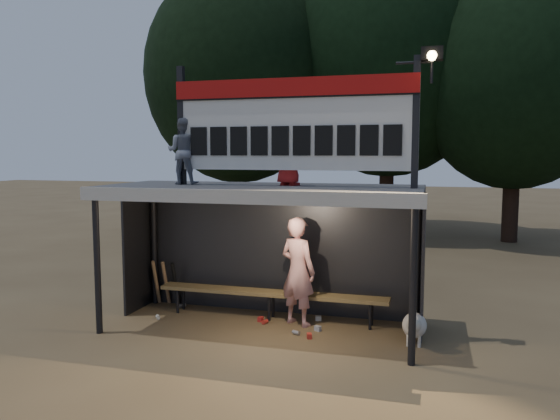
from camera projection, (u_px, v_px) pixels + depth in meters
name	position (u px, v px, depth m)	size (l,w,h in m)	color
ground	(261.00, 329.00, 8.83)	(80.00, 80.00, 0.00)	brown
player	(298.00, 271.00, 8.97)	(0.66, 0.43, 1.80)	silver
child_a	(183.00, 151.00, 8.90)	(0.53, 0.41, 1.08)	slate
child_b	(289.00, 154.00, 8.59)	(0.49, 0.32, 1.00)	#B31C1B
dugout_shelter	(266.00, 214.00, 8.87)	(5.10, 2.08, 2.32)	#404042
scoreboard_assembly	(295.00, 121.00, 8.33)	(4.10, 0.27, 1.99)	black
bench	(271.00, 294.00, 9.31)	(4.00, 0.35, 0.48)	olive
tree_left	(239.00, 75.00, 18.91)	(6.46, 6.46, 9.27)	#2F1F15
tree_mid	(389.00, 57.00, 18.93)	(7.22, 7.22, 10.36)	#311F16
tree_right	(516.00, 77.00, 16.99)	(6.08, 6.08, 8.72)	black
dog	(414.00, 325.00, 8.11)	(0.36, 0.81, 0.49)	silver
bats	(166.00, 283.00, 10.15)	(0.47, 0.32, 0.84)	#946D45
litter	(262.00, 322.00, 9.06)	(2.89, 1.15, 0.08)	#B4221E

